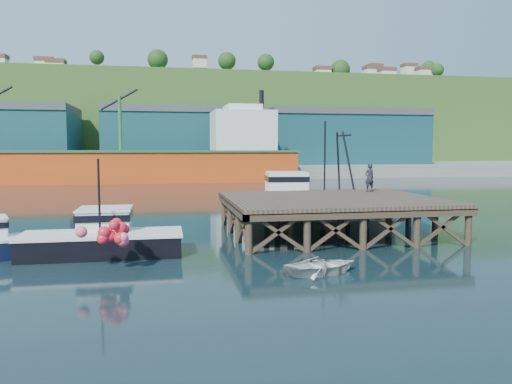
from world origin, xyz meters
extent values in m
plane|color=black|center=(0.00, 0.00, 0.00)|extent=(300.00, 300.00, 0.00)
cube|color=brown|center=(5.50, 0.00, 2.00)|extent=(12.00, 10.00, 0.25)
cube|color=#473828|center=(5.50, -4.85, 1.75)|extent=(12.00, 0.30, 0.35)
cylinder|color=#473828|center=(-0.20, -4.70, 0.80)|extent=(0.36, 0.36, 2.60)
cylinder|color=#473828|center=(11.20, -4.70, 0.80)|extent=(0.36, 0.36, 2.60)
cylinder|color=#473828|center=(-0.20, 4.70, 0.80)|extent=(0.36, 0.36, 2.60)
cylinder|color=#473828|center=(11.20, 4.70, 0.80)|extent=(0.36, 0.36, 2.60)
cube|color=gray|center=(0.00, 70.00, 1.00)|extent=(160.00, 40.00, 2.00)
cube|color=#194252|center=(0.00, 65.00, 6.50)|extent=(28.00, 16.00, 9.00)
cube|color=#194252|center=(30.00, 65.00, 6.50)|extent=(30.00, 16.00, 9.00)
cube|color=#DC4A14|center=(-12.00, 48.00, 2.20)|extent=(55.00, 9.50, 4.40)
cube|color=#26592D|center=(-12.00, 48.00, 4.50)|extent=(55.50, 10.00, 0.30)
cube|color=silver|center=(8.00, 48.00, 7.50)|extent=(9.00, 9.00, 6.00)
cube|color=silver|center=(8.00, 48.00, 10.80)|extent=(5.00, 7.00, 1.20)
cylinder|color=black|center=(11.00, 48.00, 12.50)|extent=(0.70, 0.70, 2.50)
cube|color=#2D511E|center=(0.00, 100.00, 11.00)|extent=(220.00, 50.00, 22.00)
cube|color=black|center=(-6.91, -3.72, 0.50)|extent=(7.18, 2.70, 0.99)
cube|color=silver|center=(-6.91, -3.72, 1.01)|extent=(7.33, 2.75, 0.13)
cube|color=silver|center=(-6.91, -2.43, 1.49)|extent=(2.40, 2.40, 0.99)
cube|color=black|center=(-6.91, -2.43, 1.71)|extent=(2.53, 2.53, 0.33)
cylinder|color=black|center=(-6.92, -4.44, 2.76)|extent=(0.10, 0.10, 3.53)
sphere|color=#F55A7A|center=(-7.17, -6.80, 1.21)|extent=(0.46, 0.46, 0.46)
sphere|color=#F55A7A|center=(-6.17, -6.58, 1.43)|extent=(0.46, 0.46, 0.46)
sphere|color=red|center=(-6.61, -7.13, 1.65)|extent=(0.46, 0.46, 0.46)
cube|color=beige|center=(6.79, 6.50, 0.83)|extent=(10.40, 4.50, 1.65)
cube|color=silver|center=(6.79, 6.50, 1.70)|extent=(10.60, 4.70, 0.14)
cube|color=silver|center=(4.49, 6.50, 2.48)|extent=(3.00, 2.84, 1.65)
cube|color=black|center=(4.49, 6.50, 2.85)|extent=(3.10, 2.94, 0.37)
cylinder|color=black|center=(7.25, 6.50, 4.13)|extent=(0.12, 0.12, 5.51)
imported|color=silver|center=(2.04, -8.81, 0.32)|extent=(3.43, 2.76, 0.63)
imported|color=black|center=(9.22, 3.21, 3.05)|extent=(0.74, 0.56, 1.84)
camera|label=1|loc=(-4.16, -27.44, 4.98)|focal=35.00mm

